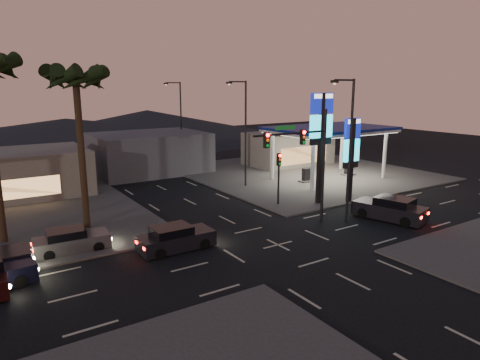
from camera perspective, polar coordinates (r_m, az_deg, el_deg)
ground at (r=26.56m, az=5.08°, el=-8.61°), size 140.00×140.00×0.00m
corner_lot_ne at (r=48.29m, az=8.30°, el=1.00°), size 24.00×24.00×0.12m
gas_station at (r=44.66m, az=11.91°, el=6.46°), size 12.20×8.20×5.47m
convenience_store at (r=52.99m, az=6.42°, el=4.19°), size 10.00×6.00×4.00m
pylon_sign_tall at (r=34.69m, az=10.77°, el=7.04°), size 2.20×0.35×9.00m
pylon_sign_short at (r=35.98m, az=14.65°, el=4.26°), size 1.60×0.35×7.00m
traffic_signal_mast at (r=29.07m, az=8.69°, el=3.80°), size 6.10×0.39×8.00m
pedestal_signal at (r=34.33m, az=5.20°, el=1.30°), size 0.32×0.39×4.30m
streetlight_near at (r=30.42m, az=14.26°, el=4.87°), size 2.14×0.25×10.00m
streetlight_mid at (r=40.31m, az=0.51°, el=7.01°), size 2.14×0.25×10.00m
streetlight_far at (r=52.50m, az=-8.07°, el=8.15°), size 2.14×0.25×10.00m
palm_a at (r=29.61m, az=-21.01°, el=11.45°), size 4.41×4.41×10.86m
building_far_mid at (r=49.19m, az=-12.01°, el=3.59°), size 12.00×9.00×4.40m
hill_right at (r=85.33m, az=-12.23°, el=7.42°), size 50.00×50.00×5.00m
hill_center at (r=81.24m, az=-22.18°, el=6.20°), size 60.00×60.00×4.00m
car_lane_a_front at (r=25.80m, az=-8.63°, el=-7.71°), size 4.60×1.96×1.49m
car_lane_b_front at (r=27.09m, az=-21.67°, el=-7.58°), size 4.39×2.03×1.40m
suv_station at (r=32.95m, az=19.44°, el=-3.68°), size 3.31×5.38×1.68m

